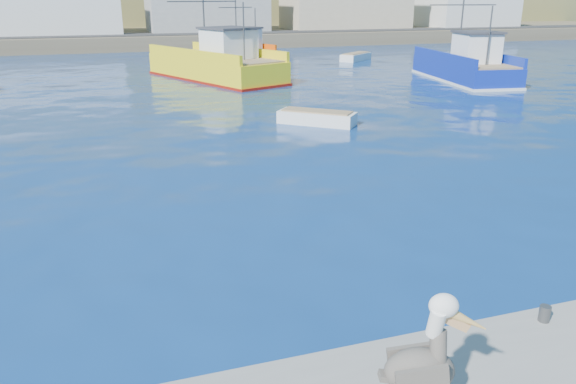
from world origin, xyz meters
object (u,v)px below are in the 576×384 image
object	(u,v)px
trawler_yellow_b	(217,65)
skiff_mid	(317,119)
skiff_far	(356,58)
trawler_blue	(466,67)
pelican	(424,361)
boat_orange	(243,51)

from	to	relation	value
trawler_yellow_b	skiff_mid	distance (m)	17.15
skiff_far	skiff_mid	bearing A→B (deg)	-118.50
trawler_blue	pelican	xyz separation A→B (m)	(-22.11, -30.64, 0.25)
trawler_yellow_b	skiff_far	world-z (taller)	trawler_yellow_b
trawler_yellow_b	skiff_mid	size ratio (longest dim) A/B	3.60
trawler_yellow_b	skiff_mid	xyz separation A→B (m)	(1.51, -17.06, -0.86)
trawler_blue	pelican	distance (m)	37.78
skiff_mid	skiff_far	xyz separation A→B (m)	(14.09, 25.94, 0.03)
trawler_yellow_b	skiff_far	bearing A→B (deg)	29.64
trawler_blue	pelican	bearing A→B (deg)	-125.81
pelican	boat_orange	bearing A→B (deg)	78.91
skiff_far	boat_orange	bearing A→B (deg)	164.70
trawler_blue	skiff_far	world-z (taller)	trawler_blue
skiff_mid	pelican	distance (m)	20.94
skiff_far	pelican	world-z (taller)	pelican
skiff_mid	pelican	bearing A→B (deg)	-107.09
boat_orange	skiff_far	bearing A→B (deg)	-15.30
skiff_far	pelican	xyz separation A→B (m)	(-20.23, -45.93, 0.98)
skiff_mid	pelican	size ratio (longest dim) A/B	2.07
trawler_blue	boat_orange	world-z (taller)	trawler_blue
trawler_yellow_b	trawler_blue	distance (m)	18.62
trawler_blue	boat_orange	distance (m)	22.11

